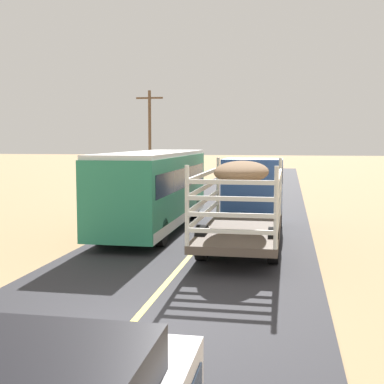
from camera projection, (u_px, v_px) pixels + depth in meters
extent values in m
plane|color=tan|center=(126.00, 332.00, 10.08)|extent=(240.00, 240.00, 0.00)
cube|color=#2D2D33|center=(126.00, 332.00, 10.08)|extent=(8.00, 120.00, 0.02)
cube|color=#D8CC4C|center=(125.00, 331.00, 10.07)|extent=(0.16, 117.60, 0.00)
cube|color=#3359A5|center=(253.00, 185.00, 22.19)|extent=(2.50, 2.20, 2.20)
cube|color=#192333|center=(253.00, 174.00, 22.15)|extent=(2.53, 1.54, 0.70)
cube|color=brown|center=(241.00, 232.00, 17.02)|extent=(2.50, 6.40, 0.24)
cylinder|color=silver|center=(218.00, 186.00, 20.19)|extent=(0.12, 0.12, 2.20)
cylinder|color=silver|center=(280.00, 187.00, 19.75)|extent=(0.12, 0.12, 2.20)
cylinder|color=silver|center=(187.00, 206.00, 14.04)|extent=(0.12, 0.12, 2.20)
cylinder|color=silver|center=(276.00, 208.00, 13.61)|extent=(0.12, 0.12, 2.20)
cube|color=silver|center=(205.00, 214.00, 17.18)|extent=(0.08, 6.30, 0.12)
cube|color=silver|center=(279.00, 216.00, 16.74)|extent=(0.08, 6.30, 0.12)
cube|color=silver|center=(231.00, 231.00, 13.87)|extent=(2.40, 0.08, 0.12)
cube|color=silver|center=(205.00, 201.00, 17.14)|extent=(0.08, 6.30, 0.12)
cube|color=silver|center=(279.00, 202.00, 16.70)|extent=(0.08, 6.30, 0.12)
cube|color=silver|center=(231.00, 215.00, 13.83)|extent=(2.40, 0.08, 0.12)
cube|color=silver|center=(205.00, 187.00, 17.10)|extent=(0.08, 6.30, 0.12)
cube|color=silver|center=(279.00, 189.00, 16.66)|extent=(0.08, 6.30, 0.12)
cube|color=silver|center=(231.00, 199.00, 13.78)|extent=(2.40, 0.08, 0.12)
cube|color=silver|center=(205.00, 174.00, 17.05)|extent=(0.08, 6.30, 0.12)
cube|color=silver|center=(279.00, 175.00, 16.61)|extent=(0.08, 6.30, 0.12)
cube|color=silver|center=(231.00, 182.00, 13.74)|extent=(2.40, 0.08, 0.12)
ellipsoid|color=#8C6B4C|center=(242.00, 172.00, 16.82)|extent=(1.75, 3.84, 0.70)
cylinder|color=black|center=(227.00, 213.00, 22.51)|extent=(0.32, 1.10, 1.10)
cylinder|color=black|center=(278.00, 214.00, 22.12)|extent=(0.32, 1.10, 1.10)
cylinder|color=black|center=(202.00, 243.00, 15.98)|extent=(0.32, 1.10, 1.10)
cylinder|color=black|center=(273.00, 245.00, 15.58)|extent=(0.32, 1.10, 1.10)
cube|color=#2D8C66|center=(154.00, 189.00, 21.29)|extent=(2.50, 10.00, 2.70)
cube|color=white|center=(154.00, 154.00, 21.15)|extent=(2.45, 9.80, 0.16)
cube|color=#192333|center=(154.00, 177.00, 21.24)|extent=(2.54, 9.20, 0.80)
cube|color=silver|center=(154.00, 217.00, 21.40)|extent=(2.53, 9.80, 0.36)
cylinder|color=black|center=(149.00, 207.00, 24.79)|extent=(0.30, 1.00, 1.00)
cylinder|color=black|center=(195.00, 208.00, 24.39)|extent=(0.30, 1.00, 1.00)
cylinder|color=black|center=(101.00, 230.00, 18.43)|extent=(0.30, 1.00, 1.00)
cylinder|color=black|center=(161.00, 232.00, 18.03)|extent=(0.30, 1.00, 1.00)
cylinder|color=brown|center=(150.00, 138.00, 42.24)|extent=(0.24, 0.24, 7.70)
cube|color=brown|center=(149.00, 98.00, 41.92)|extent=(2.20, 0.14, 0.14)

